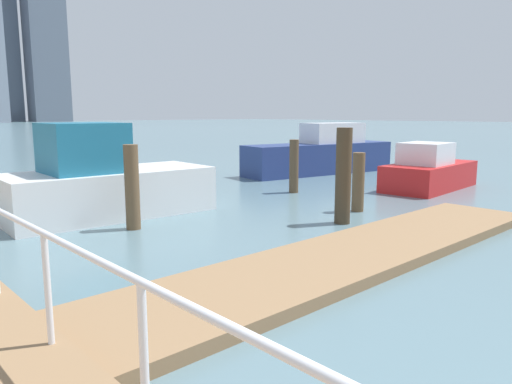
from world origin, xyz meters
The scene contains 10 objects.
ground_plane centered at (0.00, 20.00, 0.00)m, with size 300.00×300.00×0.00m, color slate.
floating_dock centered at (2.02, 7.82, 0.09)m, with size 11.03×2.00×0.18m, color #93704C.
dock_piling_1 centered at (4.25, 9.69, 1.10)m, with size 0.36×0.36×2.19m, color #473826.
dock_piling_3 centered at (6.64, 13.43, 0.85)m, with size 0.29×0.29×1.69m, color brown.
dock_piling_4 centered at (0.43, 12.45, 0.92)m, with size 0.31×0.31×1.85m, color brown.
dock_piling_5 centered at (5.66, 10.27, 0.76)m, with size 0.31×0.31×1.52m, color brown.
moored_boat_1 centered at (10.51, 10.88, 0.59)m, with size 4.18×2.02×1.56m.
moored_boat_2 centered at (0.60, 14.15, 0.82)m, with size 5.02×2.33×2.29m.
moored_boat_3 centered at (11.28, 16.14, 0.81)m, with size 7.09×2.75×2.11m.
skyline_tower_5 centered at (52.48, 161.23, 26.55)m, with size 10.90×10.65×53.10m, color slate.
Camera 1 is at (-4.59, 3.05, 2.50)m, focal length 33.85 mm.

